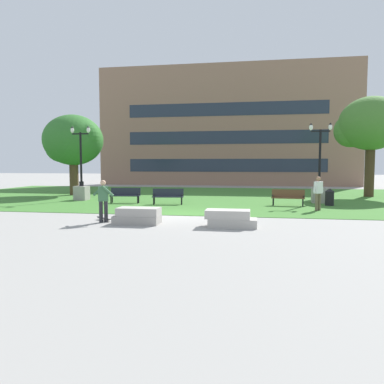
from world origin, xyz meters
name	(u,v)px	position (x,y,z in m)	size (l,w,h in m)	color
ground_plane	(178,216)	(0.00, 0.00, 0.00)	(140.00, 140.00, 0.00)	gray
grass_lawn	(206,197)	(0.00, 10.00, 0.01)	(40.00, 20.00, 0.02)	#3D752D
concrete_block_center	(138,216)	(-1.09, -2.50, 0.31)	(1.80, 0.90, 0.64)	#9E9991
concrete_block_left	(230,219)	(2.56, -2.62, 0.31)	(1.92, 0.90, 0.64)	#B2ADA3
person_skateboarder	(103,198)	(-2.56, -2.38, 0.97)	(0.96, 0.48, 1.71)	#28282D
skateboard	(104,219)	(-2.71, -1.98, 0.09)	(0.89, 0.84, 0.14)	black
park_bench_near_left	(125,194)	(-4.20, 4.77, 0.54)	(1.85, 0.74, 0.90)	#1E232D
park_bench_near_right	(288,196)	(5.30, 4.89, 0.54)	(1.84, 0.71, 0.90)	brown
park_bench_far_left	(168,195)	(-1.51, 4.49, 0.54)	(1.86, 0.77, 0.90)	#1E232D
lamp_post_left	(319,187)	(7.26, 6.76, 1.00)	(1.32, 0.80, 4.77)	gray
lamp_post_center	(82,185)	(-7.64, 6.11, 0.99)	(1.32, 0.80, 4.76)	gray
tree_near_right	(370,125)	(11.46, 11.89, 5.12)	(4.66, 4.44, 7.08)	#42301E
tree_far_left	(73,141)	(-10.07, 9.77, 4.06)	(4.64, 4.42, 6.00)	#4C3823
trash_bin	(330,197)	(7.60, 5.33, 0.50)	(0.49, 0.49, 0.96)	black
person_bystander_near_lawn	(318,191)	(6.59, 2.92, 0.98)	(0.59, 0.46, 1.71)	brown
building_facade_distant	(225,125)	(0.22, 24.50, 6.56)	(28.45, 1.03, 13.13)	#8E6B56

